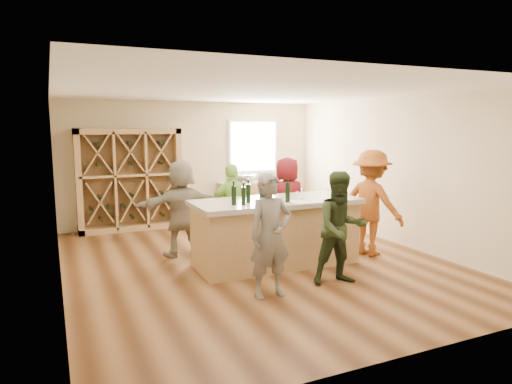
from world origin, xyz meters
name	(u,v)px	position (x,y,z in m)	size (l,w,h in m)	color
floor	(255,264)	(0.00, 0.00, -0.05)	(6.00, 7.00, 0.10)	brown
ceiling	(255,88)	(0.00, 0.00, 2.85)	(6.00, 7.00, 0.10)	white
wall_back	(193,163)	(0.00, 3.55, 1.40)	(6.00, 0.10, 2.80)	beige
wall_front	(412,220)	(0.00, -3.55, 1.40)	(6.00, 0.10, 2.80)	beige
wall_left	(52,190)	(-3.05, 0.00, 1.40)	(0.10, 7.00, 2.80)	beige
wall_right	(401,171)	(3.05, 0.00, 1.40)	(0.10, 7.00, 2.80)	beige
window_frame	(253,146)	(1.50, 3.47, 1.75)	(1.30, 0.06, 1.30)	white
window_pane	(254,147)	(1.50, 3.44, 1.75)	(1.18, 0.01, 1.18)	white
wine_rack	(130,180)	(-1.50, 3.27, 1.10)	(2.20, 0.45, 2.20)	tan
back_counter_base	(254,202)	(1.40, 3.20, 0.43)	(1.60, 0.58, 0.86)	tan
back_counter_top	(254,183)	(1.40, 3.20, 0.89)	(1.70, 0.62, 0.06)	#AFA48F
sink	(246,178)	(1.20, 3.20, 1.01)	(0.54, 0.54, 0.19)	silver
faucet	(243,175)	(1.20, 3.38, 1.07)	(0.02, 0.02, 0.30)	silver
tasting_counter_base	(276,234)	(0.25, -0.26, 0.50)	(2.60, 1.00, 1.00)	tan
tasting_counter_top	(276,202)	(0.25, -0.26, 1.04)	(2.72, 1.12, 0.08)	#AFA48F
wine_bottle_a	(234,195)	(-0.56, -0.44, 1.22)	(0.07, 0.07, 0.29)	black
wine_bottle_b	(244,196)	(-0.42, -0.51, 1.22)	(0.07, 0.07, 0.27)	black
wine_bottle_c	(248,193)	(-0.27, -0.33, 1.22)	(0.07, 0.07, 0.29)	black
wine_bottle_d	(263,194)	(-0.09, -0.50, 1.23)	(0.07, 0.07, 0.29)	black
wine_bottle_e	(262,192)	(-0.06, -0.39, 1.25)	(0.08, 0.08, 0.33)	black
wine_glass_a	(269,200)	(-0.08, -0.68, 1.17)	(0.06, 0.06, 0.17)	white
wine_glass_b	(297,198)	(0.40, -0.68, 1.16)	(0.06, 0.06, 0.16)	white
wine_glass_c	(328,194)	(0.95, -0.69, 1.18)	(0.08, 0.08, 0.20)	white
wine_glass_d	(302,194)	(0.67, -0.36, 1.17)	(0.06, 0.06, 0.17)	white
wine_glass_e	(333,193)	(1.20, -0.47, 1.16)	(0.06, 0.06, 0.16)	white
tasting_menu_a	(268,205)	(-0.09, -0.66, 1.08)	(0.25, 0.33, 0.00)	white
tasting_menu_b	(299,202)	(0.47, -0.62, 1.08)	(0.24, 0.33, 0.00)	white
tasting_menu_c	(333,200)	(1.06, -0.67, 1.08)	(0.24, 0.33, 0.00)	white
person_near_left	(270,236)	(-0.46, -1.49, 0.83)	(0.60, 0.44, 1.66)	slate
person_near_right	(341,228)	(0.68, -1.46, 0.82)	(0.79, 0.44, 1.63)	#263319
person_server	(371,203)	(2.03, -0.42, 0.93)	(1.20, 0.56, 1.85)	#994C19
person_far_mid	(233,208)	(-0.11, 0.75, 0.80)	(0.93, 0.48, 1.59)	#8CC64C
person_far_right	(287,201)	(1.02, 0.81, 0.84)	(0.82, 0.53, 1.67)	#590F14
person_far_left	(181,208)	(-1.01, 0.90, 0.84)	(1.57, 0.56, 1.69)	gray
wine_bottle_f	(288,193)	(0.30, -0.56, 1.23)	(0.07, 0.07, 0.30)	black
wine_glass_f	(268,193)	(0.20, -0.06, 1.17)	(0.07, 0.07, 0.18)	white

